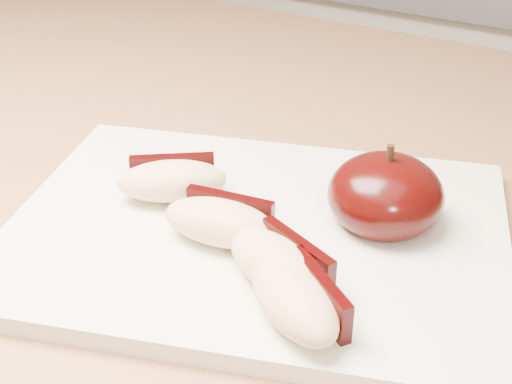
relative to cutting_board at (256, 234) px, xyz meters
The scene contains 7 objects.
back_cabinet 0.93m from the cutting_board, 93.10° to the left, with size 2.40×0.62×0.94m.
cutting_board is the anchor object (origin of this frame).
apple_half 0.09m from the cutting_board, 34.55° to the left, with size 0.08×0.08×0.06m.
apple_wedge_a 0.07m from the cutting_board, behind, with size 0.08×0.07×0.03m.
apple_wedge_b 0.03m from the cutting_board, 115.80° to the right, with size 0.08×0.04×0.03m.
apple_wedge_c 0.06m from the cutting_board, 47.38° to the right, with size 0.08×0.06×0.03m.
apple_wedge_d 0.09m from the cutting_board, 46.29° to the right, with size 0.08×0.07×0.03m.
Camera 1 is at (0.23, 0.06, 1.17)m, focal length 50.00 mm.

